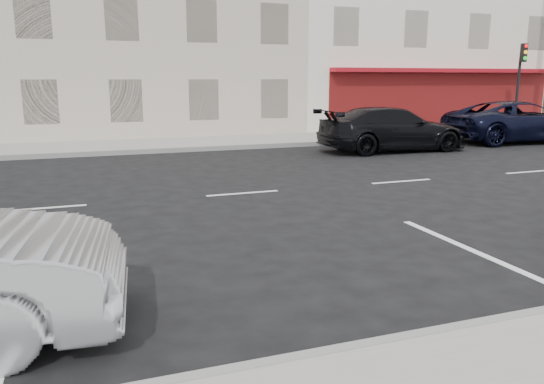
# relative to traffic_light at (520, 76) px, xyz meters

# --- Properties ---
(ground) EXTENTS (120.00, 120.00, 0.00)m
(ground) POSITION_rel_traffic_light_xyz_m (-13.50, -8.33, -2.56)
(ground) COLOR black
(ground) RESTS_ON ground
(sidewalk_far) EXTENTS (80.00, 3.40, 0.15)m
(sidewalk_far) POSITION_rel_traffic_light_xyz_m (-18.50, 0.37, -2.48)
(sidewalk_far) COLOR gray
(sidewalk_far) RESTS_ON ground
(curb_far) EXTENTS (80.00, 0.12, 0.16)m
(curb_far) POSITION_rel_traffic_light_xyz_m (-18.50, -1.33, -2.48)
(curb_far) COLOR gray
(curb_far) RESTS_ON ground
(bldg_cream) EXTENTS (12.00, 12.00, 11.50)m
(bldg_cream) POSITION_rel_traffic_light_xyz_m (-15.50, 7.97, 3.19)
(bldg_cream) COLOR #B8AC9A
(bldg_cream) RESTS_ON ground
(bldg_corner) EXTENTS (14.00, 12.00, 12.50)m
(bldg_corner) POSITION_rel_traffic_light_xyz_m (-2.50, 7.97, 3.69)
(bldg_corner) COLOR silver
(bldg_corner) RESTS_ON ground
(traffic_light) EXTENTS (0.26, 0.30, 3.80)m
(traffic_light) POSITION_rel_traffic_light_xyz_m (0.00, 0.00, 0.00)
(traffic_light) COLOR black
(traffic_light) RESTS_ON sidewalk_far
(fire_hydrant) EXTENTS (0.20, 0.20, 0.72)m
(fire_hydrant) POSITION_rel_traffic_light_xyz_m (-1.50, 0.17, -2.03)
(fire_hydrant) COLOR beige
(fire_hydrant) RESTS_ON sidewalk_far
(suv_far) EXTENTS (5.87, 3.02, 1.58)m
(suv_far) POSITION_rel_traffic_light_xyz_m (-2.64, -2.85, -1.76)
(suv_far) COLOR black
(suv_far) RESTS_ON ground
(car_far) EXTENTS (5.19, 2.20, 1.49)m
(car_far) POSITION_rel_traffic_light_xyz_m (-8.72, -3.46, -1.81)
(car_far) COLOR black
(car_far) RESTS_ON ground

